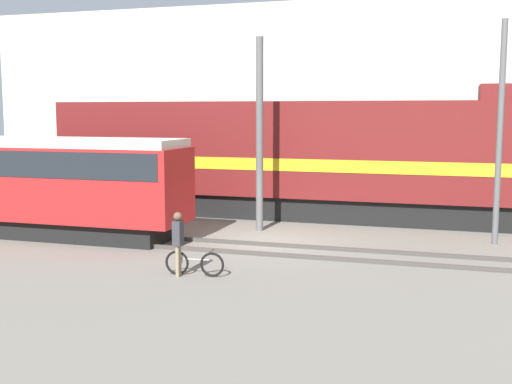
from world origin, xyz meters
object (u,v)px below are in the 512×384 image
(person, at_px, (178,237))
(utility_pole_center, at_px, (500,134))
(streetcar, at_px, (37,180))
(utility_pole_left, at_px, (260,135))
(freight_locomotive, at_px, (294,157))
(bicycle, at_px, (194,263))

(person, relative_size, utility_pole_center, 0.24)
(streetcar, height_order, utility_pole_left, utility_pole_left)
(freight_locomotive, xyz_separation_m, bicycle, (-0.22, -10.44, -2.23))
(streetcar, xyz_separation_m, person, (7.26, -3.80, -0.95))
(streetcar, bearing_deg, utility_pole_left, 24.77)
(utility_pole_center, bearing_deg, bicycle, -139.37)
(freight_locomotive, distance_m, bicycle, 10.68)
(bicycle, relative_size, utility_pole_left, 0.23)
(freight_locomotive, height_order, person, freight_locomotive)
(bicycle, distance_m, utility_pole_left, 7.76)
(person, height_order, utility_pole_left, utility_pole_left)
(freight_locomotive, height_order, bicycle, freight_locomotive)
(utility_pole_left, bearing_deg, bicycle, -87.87)
(freight_locomotive, distance_m, streetcar, 10.43)
(person, distance_m, utility_pole_center, 11.53)
(utility_pole_left, bearing_deg, utility_pole_center, 0.00)
(person, bearing_deg, utility_pole_left, 88.89)
(freight_locomotive, relative_size, utility_pole_center, 2.78)
(utility_pole_left, bearing_deg, person, -91.11)
(bicycle, bearing_deg, utility_pole_center, 40.63)
(freight_locomotive, bearing_deg, utility_pole_left, -97.99)
(streetcar, relative_size, utility_pole_center, 1.50)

